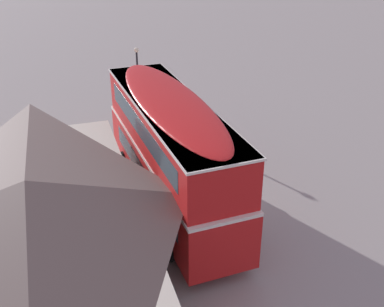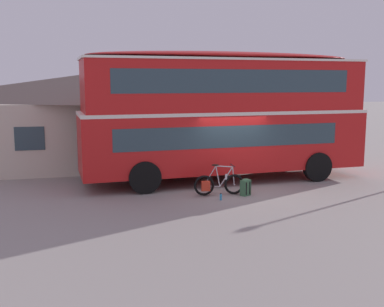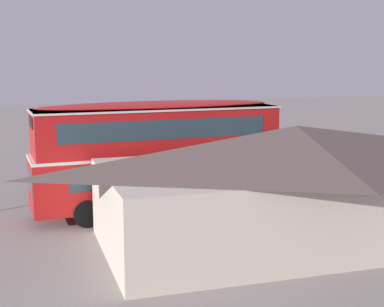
% 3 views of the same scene
% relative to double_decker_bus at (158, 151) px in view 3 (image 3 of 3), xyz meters
% --- Properties ---
extents(ground_plane, '(120.00, 120.00, 0.00)m').
position_rel_double_decker_bus_xyz_m(ground_plane, '(-0.15, -1.44, -2.64)').
color(ground_plane, gray).
extents(double_decker_bus, '(10.67, 2.78, 4.79)m').
position_rel_double_decker_bus_xyz_m(double_decker_bus, '(0.00, 0.00, 0.00)').
color(double_decker_bus, black).
rests_on(double_decker_bus, ground).
extents(touring_bicycle, '(1.70, 0.46, 1.04)m').
position_rel_double_decker_bus_xyz_m(touring_bicycle, '(-1.02, -2.15, -2.27)').
color(touring_bicycle, black).
rests_on(touring_bicycle, ground).
extents(backpack_on_ground, '(0.40, 0.35, 0.57)m').
position_rel_double_decker_bus_xyz_m(backpack_on_ground, '(-0.15, -2.43, -2.35)').
color(backpack_on_ground, '#386642').
rests_on(backpack_on_ground, ground).
extents(water_bottle_blue_sports, '(0.07, 0.07, 0.23)m').
position_rel_double_decker_bus_xyz_m(water_bottle_blue_sports, '(-1.13, -2.78, -2.54)').
color(water_bottle_blue_sports, '#338CBF').
rests_on(water_bottle_blue_sports, ground).
extents(pub_building, '(14.29, 7.54, 4.22)m').
position_rel_double_decker_bus_xyz_m(pub_building, '(-3.50, 5.45, -0.49)').
color(pub_building, beige).
rests_on(pub_building, ground).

